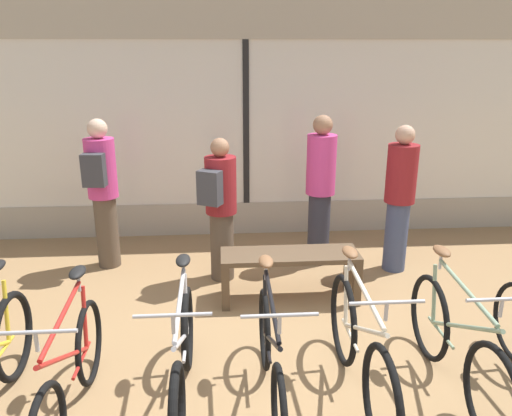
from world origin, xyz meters
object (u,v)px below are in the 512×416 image
at_px(bicycle_center, 271,360).
at_px(bicycle_right, 456,347).
at_px(customer_near_rack, 320,187).
at_px(bicycle_center_left, 183,361).
at_px(bicycle_center_right, 360,351).
at_px(customer_by_window, 400,196).
at_px(customer_near_bench, 220,206).
at_px(bicycle_left, 71,376).
at_px(display_bench, 290,262).
at_px(customer_mid_floor, 103,190).

xyz_separation_m(bicycle_center, bicycle_right, (1.38, 0.03, 0.02)).
bearing_deg(customer_near_rack, bicycle_center_left, -120.44).
height_order(bicycle_center, bicycle_center_right, bicycle_center_right).
xyz_separation_m(bicycle_right, customer_by_window, (0.31, 2.21, 0.50)).
xyz_separation_m(customer_near_rack, customer_near_bench, (-1.17, -0.37, -0.08)).
bearing_deg(customer_by_window, bicycle_center_left, -136.29).
bearing_deg(bicycle_right, customer_near_bench, 129.18).
bearing_deg(bicycle_center_left, customer_by_window, 43.71).
height_order(bicycle_center_right, customer_near_bench, customer_near_bench).
distance_m(bicycle_left, display_bench, 2.41).
xyz_separation_m(bicycle_center_right, customer_near_rack, (0.18, 2.49, 0.54)).
bearing_deg(customer_mid_floor, display_bench, -25.81).
bearing_deg(bicycle_center_right, bicycle_left, -176.93).
distance_m(bicycle_left, bicycle_center_right, 2.02).
height_order(bicycle_center_left, bicycle_center_right, bicycle_center_right).
bearing_deg(display_bench, customer_mid_floor, 154.19).
bearing_deg(bicycle_left, customer_near_bench, 65.17).
bearing_deg(customer_by_window, bicycle_right, -98.04).
relative_size(bicycle_center_right, customer_by_window, 1.03).
bearing_deg(display_bench, bicycle_left, -135.73).
xyz_separation_m(customer_near_rack, customer_mid_floor, (-2.51, 0.07, 0.01)).
relative_size(bicycle_center, customer_near_rack, 0.93).
distance_m(bicycle_left, customer_mid_floor, 2.74).
relative_size(customer_by_window, customer_near_bench, 1.06).
xyz_separation_m(bicycle_center_right, display_bench, (-0.29, 1.57, 0.01)).
relative_size(bicycle_center_right, customer_near_bench, 1.10).
bearing_deg(display_bench, customer_near_rack, 62.60).
distance_m(bicycle_left, bicycle_center, 1.37).
height_order(display_bench, customer_near_bench, customer_near_bench).
bearing_deg(bicycle_center_right, bicycle_right, 0.95).
bearing_deg(customer_near_rack, display_bench, -117.40).
distance_m(bicycle_center, customer_by_window, 2.85).
height_order(customer_mid_floor, customer_near_bench, customer_mid_floor).
height_order(customer_by_window, customer_mid_floor, customer_mid_floor).
distance_m(customer_by_window, customer_mid_floor, 3.39).
bearing_deg(bicycle_right, bicycle_left, -177.49).
bearing_deg(customer_mid_floor, customer_near_rack, -1.57).
height_order(bicycle_center, customer_near_bench, customer_near_bench).
relative_size(bicycle_right, customer_mid_floor, 0.98).
bearing_deg(bicycle_center, display_bench, 77.41).
height_order(bicycle_right, display_bench, bicycle_right).
distance_m(customer_near_rack, customer_near_bench, 1.23).
bearing_deg(bicycle_right, customer_near_rack, 102.43).
bearing_deg(customer_mid_floor, customer_near_bench, -18.17).
height_order(bicycle_center_right, customer_by_window, customer_by_window).
relative_size(bicycle_center_left, customer_near_bench, 1.06).
height_order(bicycle_center_left, customer_near_rack, customer_near_rack).
xyz_separation_m(display_bench, customer_near_rack, (0.47, 0.92, 0.52)).
bearing_deg(bicycle_center_left, display_bench, 57.85).
bearing_deg(bicycle_left, customer_near_rack, 49.74).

